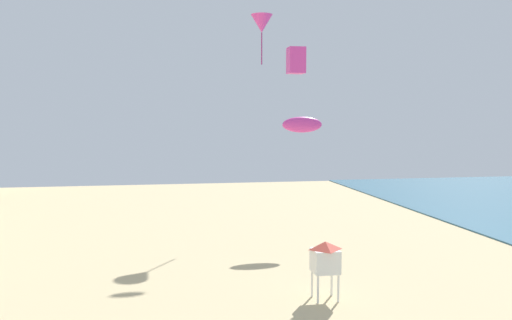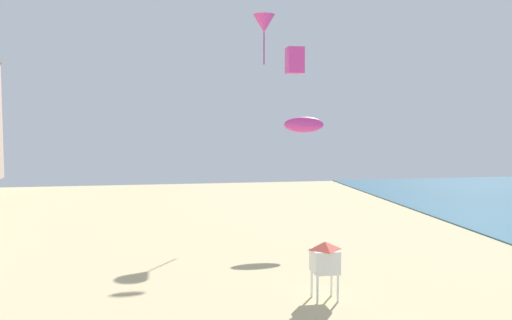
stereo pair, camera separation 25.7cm
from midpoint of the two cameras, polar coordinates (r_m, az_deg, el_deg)
lifeguard_stand at (r=24.58m, az=7.36°, el=-9.90°), size 1.10×1.10×2.55m
kite_magenta_delta at (r=43.59m, az=1.00°, el=13.77°), size 1.66×1.66×3.77m
kite_magenta_box at (r=20.83m, az=4.34°, el=10.12°), size 0.61×0.61×0.96m
kite_magenta_parafoil_2 at (r=36.88m, az=5.12°, el=3.62°), size 2.68×0.74×1.04m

